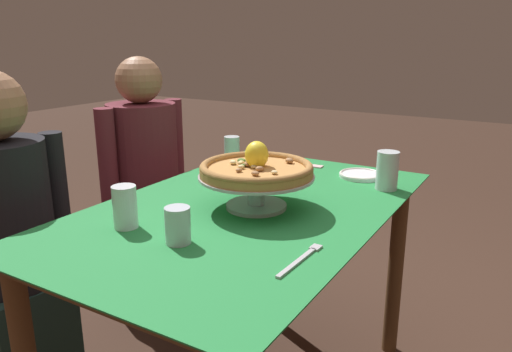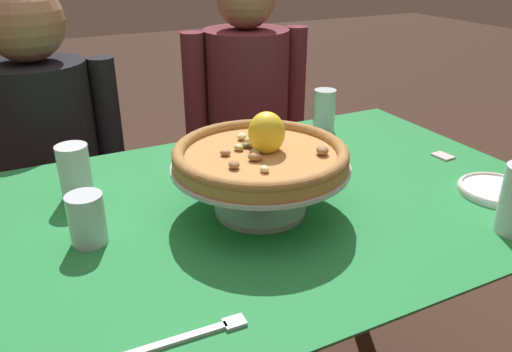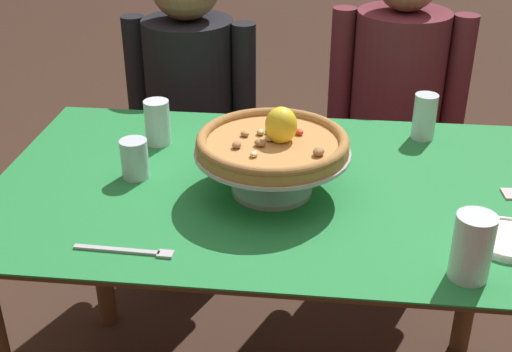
% 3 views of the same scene
% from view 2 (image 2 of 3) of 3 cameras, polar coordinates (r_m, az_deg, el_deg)
% --- Properties ---
extents(dining_table, '(1.34, 0.83, 0.76)m').
position_cam_2_polar(dining_table, '(1.12, -0.34, -8.22)').
color(dining_table, brown).
rests_on(dining_table, ground).
extents(pizza_stand, '(0.36, 0.36, 0.11)m').
position_cam_2_polar(pizza_stand, '(1.00, 0.74, -0.38)').
color(pizza_stand, '#B7B7C1').
rests_on(pizza_stand, dining_table).
extents(pizza, '(0.35, 0.35, 0.10)m').
position_cam_2_polar(pizza, '(0.98, 0.79, 2.66)').
color(pizza, '#BC8447').
rests_on(pizza, pizza_stand).
extents(water_glass_side_left, '(0.07, 0.07, 0.10)m').
position_cam_2_polar(water_glass_side_left, '(0.97, -18.74, -4.91)').
color(water_glass_side_left, silver).
rests_on(water_glass_side_left, dining_table).
extents(water_glass_back_left, '(0.07, 0.07, 0.12)m').
position_cam_2_polar(water_glass_back_left, '(1.13, -19.92, 0.05)').
color(water_glass_back_left, white).
rests_on(water_glass_back_left, dining_table).
extents(water_glass_back_right, '(0.06, 0.06, 0.12)m').
position_cam_2_polar(water_glass_back_right, '(1.47, 7.78, 7.03)').
color(water_glass_back_right, silver).
rests_on(water_glass_back_right, dining_table).
extents(side_plate, '(0.16, 0.16, 0.02)m').
position_cam_2_polar(side_plate, '(1.22, 25.74, -1.40)').
color(side_plate, white).
rests_on(side_plate, dining_table).
extents(dinner_fork, '(0.21, 0.03, 0.01)m').
position_cam_2_polar(dinner_fork, '(0.74, -8.13, -17.82)').
color(dinner_fork, '#B7B7C1').
rests_on(dinner_fork, dining_table).
extents(sugar_packet, '(0.04, 0.05, 0.00)m').
position_cam_2_polar(sugar_packet, '(1.38, 20.57, 2.15)').
color(sugar_packet, beige).
rests_on(sugar_packet, dining_table).
extents(diner_left, '(0.46, 0.35, 1.18)m').
position_cam_2_polar(diner_left, '(1.72, -22.10, -0.87)').
color(diner_left, '#1E3833').
rests_on(diner_left, ground).
extents(diner_right, '(0.46, 0.35, 1.19)m').
position_cam_2_polar(diner_right, '(1.91, -1.05, 3.59)').
color(diner_right, maroon).
rests_on(diner_right, ground).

